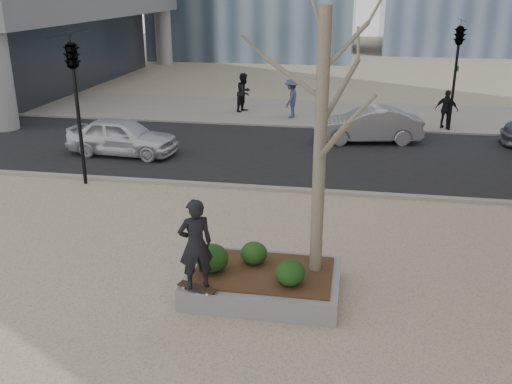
% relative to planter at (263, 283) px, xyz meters
% --- Properties ---
extents(ground, '(120.00, 120.00, 0.00)m').
position_rel_planter_xyz_m(ground, '(-1.00, 0.00, -0.23)').
color(ground, tan).
rests_on(ground, ground).
extents(street, '(60.00, 8.00, 0.02)m').
position_rel_planter_xyz_m(street, '(-1.00, 10.00, -0.21)').
color(street, black).
rests_on(street, ground).
extents(far_sidewalk, '(60.00, 6.00, 0.02)m').
position_rel_planter_xyz_m(far_sidewalk, '(-1.00, 17.00, -0.21)').
color(far_sidewalk, gray).
rests_on(far_sidewalk, ground).
extents(planter, '(3.00, 2.00, 0.45)m').
position_rel_planter_xyz_m(planter, '(0.00, 0.00, 0.00)').
color(planter, gray).
rests_on(planter, ground).
extents(planter_mulch, '(2.70, 1.70, 0.04)m').
position_rel_planter_xyz_m(planter_mulch, '(0.00, 0.00, 0.25)').
color(planter_mulch, '#382314').
rests_on(planter_mulch, planter).
extents(sycamore_tree, '(2.80, 2.80, 6.60)m').
position_rel_planter_xyz_m(sycamore_tree, '(1.00, 0.30, 3.56)').
color(sycamore_tree, gray).
rests_on(sycamore_tree, planter_mulch).
extents(shrub_left, '(0.65, 0.65, 0.55)m').
position_rel_planter_xyz_m(shrub_left, '(-0.99, -0.15, 0.54)').
color(shrub_left, '#1B3912').
rests_on(shrub_left, planter_mulch).
extents(shrub_middle, '(0.54, 0.54, 0.46)m').
position_rel_planter_xyz_m(shrub_middle, '(-0.24, 0.30, 0.49)').
color(shrub_middle, '#113812').
rests_on(shrub_middle, planter_mulch).
extents(shrub_right, '(0.57, 0.57, 0.49)m').
position_rel_planter_xyz_m(shrub_right, '(0.58, -0.42, 0.51)').
color(shrub_right, '#1B3C13').
rests_on(shrub_right, planter_mulch).
extents(skateboard, '(0.80, 0.42, 0.08)m').
position_rel_planter_xyz_m(skateboard, '(-1.10, -0.88, 0.26)').
color(skateboard, black).
rests_on(skateboard, planter).
extents(skateboarder, '(0.76, 0.68, 1.74)m').
position_rel_planter_xyz_m(skateboarder, '(-1.10, -0.88, 1.17)').
color(skateboarder, black).
rests_on(skateboarder, skateboard).
extents(police_car, '(4.04, 1.88, 1.34)m').
position_rel_planter_xyz_m(police_car, '(-6.55, 8.75, 0.46)').
color(police_car, silver).
rests_on(police_car, street).
extents(car_silver, '(4.22, 2.07, 1.33)m').
position_rel_planter_xyz_m(car_silver, '(2.11, 12.10, 0.46)').
color(car_silver, '#929399').
rests_on(car_silver, street).
extents(pedestrian_a, '(0.97, 1.08, 1.82)m').
position_rel_planter_xyz_m(pedestrian_a, '(-3.70, 16.75, 0.71)').
color(pedestrian_a, black).
rests_on(pedestrian_a, far_sidewalk).
extents(pedestrian_b, '(0.83, 1.23, 1.77)m').
position_rel_planter_xyz_m(pedestrian_b, '(-1.32, 15.80, 0.68)').
color(pedestrian_b, '#414975').
rests_on(pedestrian_b, far_sidewalk).
extents(pedestrian_c, '(1.03, 0.75, 1.63)m').
position_rel_planter_xyz_m(pedestrian_c, '(5.37, 14.86, 0.61)').
color(pedestrian_c, black).
rests_on(pedestrian_c, far_sidewalk).
extents(traffic_light_near, '(0.60, 2.48, 4.50)m').
position_rel_planter_xyz_m(traffic_light_near, '(-6.50, 5.60, 2.02)').
color(traffic_light_near, black).
rests_on(traffic_light_near, ground).
extents(traffic_light_far, '(0.60, 2.48, 4.50)m').
position_rel_planter_xyz_m(traffic_light_far, '(5.50, 14.60, 2.02)').
color(traffic_light_far, black).
rests_on(traffic_light_far, ground).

